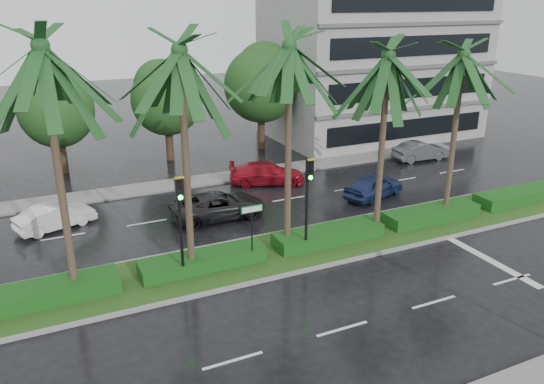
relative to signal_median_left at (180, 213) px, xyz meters
name	(u,v)px	position (x,y,z in m)	size (l,w,h in m)	color
ground	(279,266)	(4.00, -0.30, -3.00)	(120.00, 120.00, 0.00)	black
far_sidewalk	(194,182)	(4.00, 11.70, -2.94)	(40.00, 2.00, 0.12)	slate
median	(269,255)	(4.00, 0.70, -2.92)	(36.00, 4.00, 0.15)	gray
hedge	(269,247)	(4.00, 0.70, -2.55)	(35.20, 1.40, 0.60)	#144614
lane_markings	(345,256)	(7.04, -0.73, -2.99)	(34.00, 13.06, 0.01)	silver
palm_row	(238,69)	(2.75, 0.72, 5.13)	(26.30, 4.20, 9.86)	#413526
signal_median_left	(180,213)	(0.00, 0.00, 0.00)	(0.34, 0.42, 4.36)	black
signal_median_right	(308,192)	(5.50, 0.00, 0.00)	(0.34, 0.42, 4.36)	black
street_sign	(252,220)	(3.00, 0.18, -0.87)	(0.95, 0.09, 2.60)	black
bg_trees	(197,90)	(6.22, 17.29, 1.68)	(32.92, 5.41, 7.81)	#332517
building	(372,60)	(21.00, 17.70, 3.00)	(16.00, 10.00, 12.00)	gray
car_white	(55,217)	(-4.18, 7.90, -2.38)	(3.77, 1.31, 1.24)	white
car_darkgrey	(218,206)	(3.50, 5.77, -2.32)	(4.88, 2.25, 1.36)	black
car_red	(267,173)	(8.00, 9.66, -2.34)	(4.54, 1.85, 1.32)	#A71220
car_blue	(374,186)	(12.50, 4.92, -2.32)	(4.01, 1.61, 1.37)	navy
car_grey	(420,151)	(19.81, 9.69, -2.34)	(3.98, 1.39, 1.31)	#4D4F51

